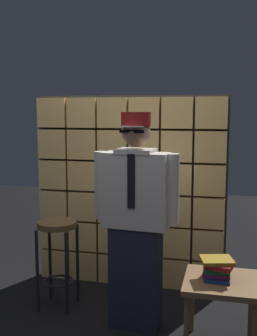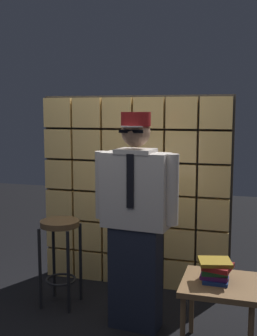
{
  "view_description": "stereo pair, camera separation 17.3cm",
  "coord_description": "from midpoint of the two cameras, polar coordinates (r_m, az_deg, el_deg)",
  "views": [
    {
      "loc": [
        0.92,
        -2.73,
        1.71
      ],
      "look_at": [
        0.19,
        0.39,
        1.28
      ],
      "focal_mm": 45.17,
      "sensor_mm": 36.0,
      "label": 1
    },
    {
      "loc": [
        1.09,
        -2.68,
        1.71
      ],
      "look_at": [
        0.19,
        0.39,
        1.28
      ],
      "focal_mm": 45.17,
      "sensor_mm": 36.0,
      "label": 2
    }
  ],
  "objects": [
    {
      "name": "bar_stool",
      "position": [
        3.78,
        -10.89,
        -9.97
      ],
      "size": [
        0.34,
        0.34,
        0.76
      ],
      "color": "brown",
      "rests_on": "ground"
    },
    {
      "name": "side_table",
      "position": [
        3.15,
        10.82,
        -15.79
      ],
      "size": [
        0.52,
        0.52,
        0.53
      ],
      "color": "brown",
      "rests_on": "ground"
    },
    {
      "name": "standing_person",
      "position": [
        3.28,
        -0.54,
        -6.77
      ],
      "size": [
        0.68,
        0.3,
        1.7
      ],
      "rotation": [
        0.0,
        0.0,
        -0.09
      ],
      "color": "#1E2333",
      "rests_on": "ground"
    },
    {
      "name": "glass_block_wall",
      "position": [
        4.11,
        -1.19,
        -3.37
      ],
      "size": [
        1.88,
        0.1,
        1.88
      ],
      "color": "#F2C672",
      "rests_on": "ground"
    },
    {
      "name": "book_stack",
      "position": [
        3.1,
        10.31,
        -13.2
      ],
      "size": [
        0.26,
        0.24,
        0.15
      ],
      "color": "navy",
      "rests_on": "side_table"
    }
  ]
}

